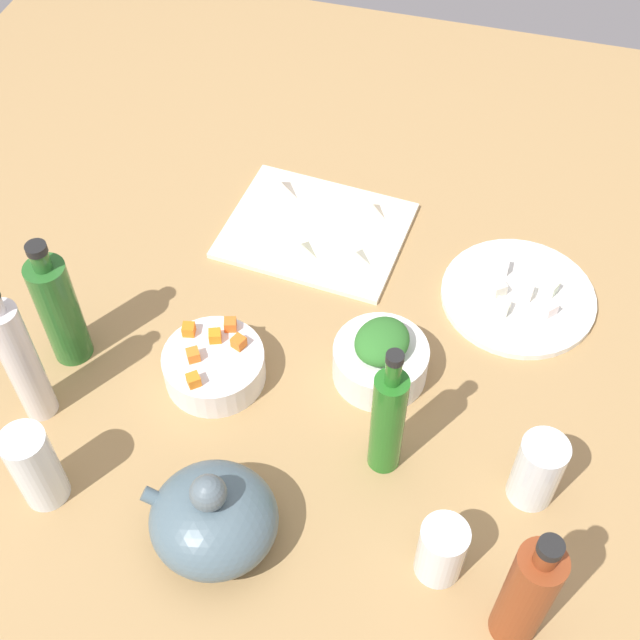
{
  "coord_description": "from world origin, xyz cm",
  "views": [
    {
      "loc": [
        -21.76,
        78.26,
        108.11
      ],
      "look_at": [
        0.0,
        0.0,
        8.0
      ],
      "focal_mm": 47.53,
      "sensor_mm": 36.0,
      "label": 1
    }
  ],
  "objects_px": {
    "bowl_greens": "(380,362)",
    "bottle_2": "(527,595)",
    "drinking_glass_0": "(537,470)",
    "drinking_glass_1": "(441,550)",
    "bowl_carrots": "(214,366)",
    "plate_tofu": "(518,296)",
    "cutting_board": "(316,230)",
    "teapot": "(213,518)",
    "bottle_3": "(388,420)",
    "drinking_glass_2": "(35,467)",
    "bottle_0": "(21,361)",
    "bottle_1": "(59,309)"
  },
  "relations": [
    {
      "from": "bowl_greens",
      "to": "bottle_2",
      "type": "bearing_deg",
      "value": 126.47
    },
    {
      "from": "bottle_2",
      "to": "drinking_glass_0",
      "type": "bearing_deg",
      "value": -89.78
    },
    {
      "from": "drinking_glass_1",
      "to": "bowl_carrots",
      "type": "bearing_deg",
      "value": -28.65
    },
    {
      "from": "bottle_2",
      "to": "plate_tofu",
      "type": "bearing_deg",
      "value": -83.65
    },
    {
      "from": "cutting_board",
      "to": "drinking_glass_1",
      "type": "bearing_deg",
      "value": 120.18
    },
    {
      "from": "teapot",
      "to": "drinking_glass_0",
      "type": "bearing_deg",
      "value": -155.55
    },
    {
      "from": "bottle_3",
      "to": "bowl_greens",
      "type": "bearing_deg",
      "value": -74.75
    },
    {
      "from": "bottle_3",
      "to": "drinking_glass_2",
      "type": "xyz_separation_m",
      "value": [
        0.43,
        0.17,
        -0.03
      ]
    },
    {
      "from": "cutting_board",
      "to": "drinking_glass_2",
      "type": "bearing_deg",
      "value": 69.45
    },
    {
      "from": "plate_tofu",
      "to": "teapot",
      "type": "distance_m",
      "value": 0.62
    },
    {
      "from": "bowl_greens",
      "to": "bottle_0",
      "type": "relative_size",
      "value": 0.54
    },
    {
      "from": "cutting_board",
      "to": "drinking_glass_1",
      "type": "relative_size",
      "value": 3.02
    },
    {
      "from": "bowl_carrots",
      "to": "bottle_3",
      "type": "xyz_separation_m",
      "value": [
        -0.28,
        0.07,
        0.08
      ]
    },
    {
      "from": "bottle_0",
      "to": "drinking_glass_0",
      "type": "bearing_deg",
      "value": -175.57
    },
    {
      "from": "bottle_0",
      "to": "bowl_carrots",
      "type": "bearing_deg",
      "value": -151.75
    },
    {
      "from": "bottle_0",
      "to": "drinking_glass_1",
      "type": "relative_size",
      "value": 2.62
    },
    {
      "from": "bowl_carrots",
      "to": "bottle_2",
      "type": "relative_size",
      "value": 0.64
    },
    {
      "from": "cutting_board",
      "to": "teapot",
      "type": "relative_size",
      "value": 1.68
    },
    {
      "from": "teapot",
      "to": "drinking_glass_1",
      "type": "bearing_deg",
      "value": -172.59
    },
    {
      "from": "cutting_board",
      "to": "bottle_1",
      "type": "relative_size",
      "value": 1.29
    },
    {
      "from": "bottle_2",
      "to": "cutting_board",
      "type": "bearing_deg",
      "value": -54.88
    },
    {
      "from": "cutting_board",
      "to": "drinking_glass_0",
      "type": "relative_size",
      "value": 2.54
    },
    {
      "from": "cutting_board",
      "to": "bottle_0",
      "type": "height_order",
      "value": "bottle_0"
    },
    {
      "from": "cutting_board",
      "to": "drinking_glass_0",
      "type": "bearing_deg",
      "value": 135.96
    },
    {
      "from": "bottle_3",
      "to": "drinking_glass_2",
      "type": "relative_size",
      "value": 1.77
    },
    {
      "from": "teapot",
      "to": "cutting_board",
      "type": "bearing_deg",
      "value": -87.2
    },
    {
      "from": "drinking_glass_2",
      "to": "bowl_greens",
      "type": "bearing_deg",
      "value": -141.19
    },
    {
      "from": "bowl_greens",
      "to": "teapot",
      "type": "distance_m",
      "value": 0.35
    },
    {
      "from": "bottle_1",
      "to": "bottle_3",
      "type": "xyz_separation_m",
      "value": [
        -0.51,
        0.06,
        0.0
      ]
    },
    {
      "from": "bowl_greens",
      "to": "teapot",
      "type": "xyz_separation_m",
      "value": [
        0.15,
        0.32,
        0.02
      ]
    },
    {
      "from": "bottle_0",
      "to": "drinking_glass_0",
      "type": "xyz_separation_m",
      "value": [
        -0.71,
        -0.05,
        -0.06
      ]
    },
    {
      "from": "plate_tofu",
      "to": "drinking_glass_2",
      "type": "xyz_separation_m",
      "value": [
        0.58,
        0.52,
        0.06
      ]
    },
    {
      "from": "cutting_board",
      "to": "bowl_carrots",
      "type": "distance_m",
      "value": 0.34
    },
    {
      "from": "bowl_carrots",
      "to": "bottle_1",
      "type": "height_order",
      "value": "bottle_1"
    },
    {
      "from": "bottle_3",
      "to": "teapot",
      "type": "bearing_deg",
      "value": 42.87
    },
    {
      "from": "drinking_glass_2",
      "to": "bottle_0",
      "type": "bearing_deg",
      "value": -59.68
    },
    {
      "from": "bottle_0",
      "to": "bottle_3",
      "type": "distance_m",
      "value": 0.51
    },
    {
      "from": "plate_tofu",
      "to": "teapot",
      "type": "height_order",
      "value": "teapot"
    },
    {
      "from": "teapot",
      "to": "bottle_0",
      "type": "distance_m",
      "value": 0.35
    },
    {
      "from": "bottle_1",
      "to": "bottle_2",
      "type": "relative_size",
      "value": 0.99
    },
    {
      "from": "bottle_0",
      "to": "drinking_glass_2",
      "type": "distance_m",
      "value": 0.15
    },
    {
      "from": "plate_tofu",
      "to": "drinking_glass_0",
      "type": "bearing_deg",
      "value": 99.69
    },
    {
      "from": "bowl_greens",
      "to": "bottle_2",
      "type": "height_order",
      "value": "bottle_2"
    },
    {
      "from": "cutting_board",
      "to": "bottle_2",
      "type": "height_order",
      "value": "bottle_2"
    },
    {
      "from": "plate_tofu",
      "to": "bowl_greens",
      "type": "bearing_deg",
      "value": 48.32
    },
    {
      "from": "bowl_carrots",
      "to": "teapot",
      "type": "xyz_separation_m",
      "value": [
        -0.09,
        0.24,
        0.03
      ]
    },
    {
      "from": "bottle_0",
      "to": "bottle_1",
      "type": "xyz_separation_m",
      "value": [
        0.0,
        -0.11,
        -0.02
      ]
    },
    {
      "from": "drinking_glass_0",
      "to": "drinking_glass_2",
      "type": "relative_size",
      "value": 0.86
    },
    {
      "from": "drinking_glass_1",
      "to": "bowl_greens",
      "type": "bearing_deg",
      "value": -63.08
    },
    {
      "from": "bottle_2",
      "to": "bowl_carrots",
      "type": "bearing_deg",
      "value": -28.23
    }
  ]
}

